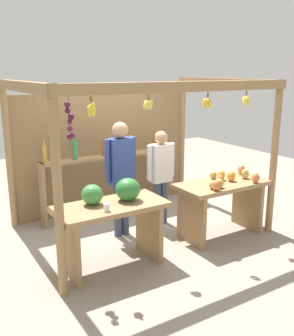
% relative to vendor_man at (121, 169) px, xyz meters
% --- Properties ---
extents(ground_plane, '(12.00, 12.00, 0.00)m').
position_rel_vendor_man_xyz_m(ground_plane, '(0.34, 0.08, -1.00)').
color(ground_plane, gray).
rests_on(ground_plane, ground).
extents(market_stall, '(3.31, 2.30, 2.21)m').
position_rel_vendor_man_xyz_m(market_stall, '(0.34, 0.57, 0.31)').
color(market_stall, '#99754C').
rests_on(market_stall, ground).
extents(fruit_counter_left, '(1.34, 0.64, 1.08)m').
position_rel_vendor_man_xyz_m(fruit_counter_left, '(-0.51, -0.73, -0.33)').
color(fruit_counter_left, '#99754C').
rests_on(fruit_counter_left, ground).
extents(fruit_counter_right, '(1.34, 0.65, 0.95)m').
position_rel_vendor_man_xyz_m(fruit_counter_right, '(1.23, -0.75, -0.39)').
color(fruit_counter_right, '#99754C').
rests_on(fruit_counter_right, ground).
extents(bottle_shelf_unit, '(2.12, 0.22, 1.35)m').
position_rel_vendor_man_xyz_m(bottle_shelf_unit, '(0.18, 0.90, -0.21)').
color(bottle_shelf_unit, '#99754C').
rests_on(bottle_shelf_unit, ground).
extents(vendor_man, '(0.48, 0.22, 1.66)m').
position_rel_vendor_man_xyz_m(vendor_man, '(0.00, 0.00, 0.00)').
color(vendor_man, '#3B4564').
rests_on(vendor_man, ground).
extents(vendor_woman, '(0.48, 0.20, 1.47)m').
position_rel_vendor_man_xyz_m(vendor_woman, '(0.73, 0.08, -0.13)').
color(vendor_woman, '#38465A').
rests_on(vendor_woman, ground).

